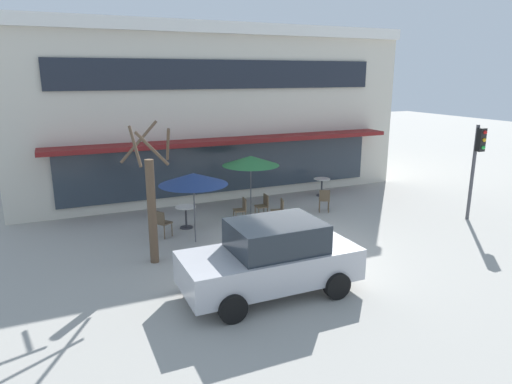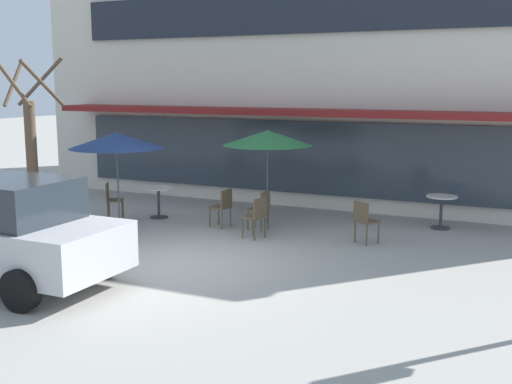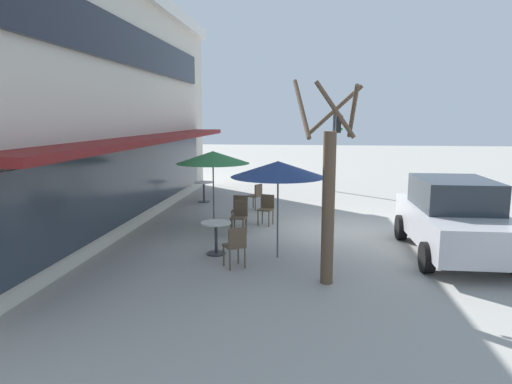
{
  "view_description": "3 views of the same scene",
  "coord_description": "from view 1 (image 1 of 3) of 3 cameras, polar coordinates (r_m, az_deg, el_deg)",
  "views": [
    {
      "loc": [
        -6.36,
        -11.23,
        5.08
      ],
      "look_at": [
        0.02,
        3.16,
        1.0
      ],
      "focal_mm": 32.0,
      "sensor_mm": 36.0,
      "label": 1
    },
    {
      "loc": [
        6.2,
        -9.74,
        3.3
      ],
      "look_at": [
        0.08,
        3.23,
        0.84
      ],
      "focal_mm": 45.0,
      "sensor_mm": 36.0,
      "label": 2
    },
    {
      "loc": [
        -12.63,
        1.14,
        3.15
      ],
      "look_at": [
        0.29,
        2.6,
        1.02
      ],
      "focal_mm": 32.0,
      "sensor_mm": 36.0,
      "label": 3
    }
  ],
  "objects": [
    {
      "name": "ground_plane",
      "position": [
        13.87,
        5.26,
        -7.03
      ],
      "size": [
        80.0,
        80.0,
        0.0
      ],
      "primitive_type": "plane",
      "color": "#9E9B93"
    },
    {
      "name": "building_facade",
      "position": [
        22.18,
        -7.33,
        10.37
      ],
      "size": [
        16.46,
        9.1,
        7.04
      ],
      "color": "beige",
      "rests_on": "ground"
    },
    {
      "name": "cafe_table_near_wall",
      "position": [
        15.61,
        -8.76,
        -2.65
      ],
      "size": [
        0.7,
        0.7,
        0.76
      ],
      "color": "#333338",
      "rests_on": "ground"
    },
    {
      "name": "cafe_table_streetside",
      "position": [
        19.72,
        8.22,
        0.99
      ],
      "size": [
        0.7,
        0.7,
        0.76
      ],
      "color": "#333338",
      "rests_on": "ground"
    },
    {
      "name": "patio_umbrella_green_folded",
      "position": [
        16.65,
        -0.66,
        3.94
      ],
      "size": [
        2.1,
        2.1,
        2.2
      ],
      "color": "#4C4C51",
      "rests_on": "ground"
    },
    {
      "name": "patio_umbrella_cream_folded",
      "position": [
        13.86,
        -7.84,
        1.64
      ],
      "size": [
        2.1,
        2.1,
        2.2
      ],
      "color": "#4C4C51",
      "rests_on": "ground"
    },
    {
      "name": "cafe_chair_0",
      "position": [
        17.38,
        8.54,
        -0.84
      ],
      "size": [
        0.55,
        0.55,
        0.89
      ],
      "color": "brown",
      "rests_on": "ground"
    },
    {
      "name": "cafe_chair_1",
      "position": [
        15.96,
        -1.82,
        -2.08
      ],
      "size": [
        0.45,
        0.45,
        0.89
      ],
      "color": "brown",
      "rests_on": "ground"
    },
    {
      "name": "cafe_chair_2",
      "position": [
        16.42,
        0.91,
        -1.59
      ],
      "size": [
        0.42,
        0.42,
        0.89
      ],
      "color": "brown",
      "rests_on": "ground"
    },
    {
      "name": "cafe_chair_3",
      "position": [
        15.86,
        2.9,
        -2.19
      ],
      "size": [
        0.5,
        0.5,
        0.89
      ],
      "color": "brown",
      "rests_on": "ground"
    },
    {
      "name": "cafe_chair_4",
      "position": [
        14.84,
        -11.65,
        -3.66
      ],
      "size": [
        0.55,
        0.55,
        0.89
      ],
      "color": "brown",
      "rests_on": "ground"
    },
    {
      "name": "parked_sedan",
      "position": [
        10.86,
        1.94,
        -8.24
      ],
      "size": [
        4.21,
        2.03,
        1.76
      ],
      "color": "#B7B7BC",
      "rests_on": "ground"
    },
    {
      "name": "street_tree",
      "position": [
        12.61,
        -12.94,
        -1.13
      ],
      "size": [
        1.34,
        1.33,
        3.86
      ],
      "color": "brown",
      "rests_on": "ground"
    },
    {
      "name": "traffic_light_pole",
      "position": [
        17.64,
        25.89,
        3.98
      ],
      "size": [
        0.26,
        0.44,
        3.4
      ],
      "color": "#47474C",
      "rests_on": "ground"
    }
  ]
}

